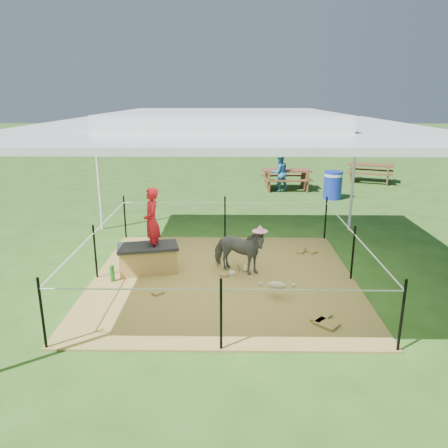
{
  "coord_description": "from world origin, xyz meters",
  "views": [
    {
      "loc": [
        0.1,
        -7.15,
        3.14
      ],
      "look_at": [
        0.0,
        0.6,
        0.85
      ],
      "focal_mm": 35.0,
      "sensor_mm": 36.0,
      "label": 1
    }
  ],
  "objects_px": {
    "green_bottle": "(112,274)",
    "picnic_table_far": "(370,173)",
    "picnic_table_near": "(286,179)",
    "foal": "(277,284)",
    "straw_bale": "(148,260)",
    "distant_person": "(279,173)",
    "trash_barrel": "(333,185)",
    "woman": "(152,216)",
    "pony": "(238,251)"
  },
  "relations": [
    {
      "from": "pony",
      "to": "foal",
      "type": "distance_m",
      "value": 1.17
    },
    {
      "from": "foal",
      "to": "picnic_table_near",
      "type": "bearing_deg",
      "value": 94.97
    },
    {
      "from": "straw_bale",
      "to": "distant_person",
      "type": "relative_size",
      "value": 0.79
    },
    {
      "from": "woman",
      "to": "foal",
      "type": "height_order",
      "value": "woman"
    },
    {
      "from": "green_bottle",
      "to": "trash_barrel",
      "type": "relative_size",
      "value": 0.32
    },
    {
      "from": "woman",
      "to": "foal",
      "type": "bearing_deg",
      "value": 51.34
    },
    {
      "from": "picnic_table_near",
      "to": "green_bottle",
      "type": "bearing_deg",
      "value": -118.43
    },
    {
      "from": "pony",
      "to": "trash_barrel",
      "type": "bearing_deg",
      "value": -5.38
    },
    {
      "from": "green_bottle",
      "to": "distant_person",
      "type": "height_order",
      "value": "distant_person"
    },
    {
      "from": "woman",
      "to": "pony",
      "type": "height_order",
      "value": "woman"
    },
    {
      "from": "woman",
      "to": "green_bottle",
      "type": "xyz_separation_m",
      "value": [
        -0.65,
        -0.45,
        -0.92
      ]
    },
    {
      "from": "foal",
      "to": "green_bottle",
      "type": "bearing_deg",
      "value": -179.14
    },
    {
      "from": "picnic_table_near",
      "to": "woman",
      "type": "bearing_deg",
      "value": -115.79
    },
    {
      "from": "green_bottle",
      "to": "picnic_table_far",
      "type": "relative_size",
      "value": 0.17
    },
    {
      "from": "trash_barrel",
      "to": "picnic_table_far",
      "type": "bearing_deg",
      "value": 54.09
    },
    {
      "from": "trash_barrel",
      "to": "pony",
      "type": "bearing_deg",
      "value": -116.69
    },
    {
      "from": "green_bottle",
      "to": "picnic_table_far",
      "type": "distance_m",
      "value": 11.86
    },
    {
      "from": "trash_barrel",
      "to": "picnic_table_far",
      "type": "relative_size",
      "value": 0.53
    },
    {
      "from": "trash_barrel",
      "to": "picnic_table_near",
      "type": "xyz_separation_m",
      "value": [
        -1.28,
        1.45,
        -0.09
      ]
    },
    {
      "from": "green_bottle",
      "to": "distant_person",
      "type": "xyz_separation_m",
      "value": [
        3.71,
        7.61,
        0.47
      ]
    },
    {
      "from": "woman",
      "to": "pony",
      "type": "bearing_deg",
      "value": 75.27
    },
    {
      "from": "foal",
      "to": "picnic_table_far",
      "type": "distance_m",
      "value": 10.91
    },
    {
      "from": "trash_barrel",
      "to": "picnic_table_near",
      "type": "distance_m",
      "value": 1.94
    },
    {
      "from": "pony",
      "to": "woman",
      "type": "bearing_deg",
      "value": 109.22
    },
    {
      "from": "straw_bale",
      "to": "picnic_table_far",
      "type": "relative_size",
      "value": 0.62
    },
    {
      "from": "green_bottle",
      "to": "trash_barrel",
      "type": "bearing_deg",
      "value": 51.02
    },
    {
      "from": "foal",
      "to": "trash_barrel",
      "type": "bearing_deg",
      "value": 83.7
    },
    {
      "from": "green_bottle",
      "to": "foal",
      "type": "relative_size",
      "value": 0.33
    },
    {
      "from": "foal",
      "to": "pony",
      "type": "bearing_deg",
      "value": 134.06
    },
    {
      "from": "picnic_table_far",
      "to": "distant_person",
      "type": "height_order",
      "value": "distant_person"
    },
    {
      "from": "trash_barrel",
      "to": "picnic_table_far",
      "type": "xyz_separation_m",
      "value": [
        2.04,
        2.81,
        -0.1
      ]
    },
    {
      "from": "pony",
      "to": "picnic_table_near",
      "type": "xyz_separation_m",
      "value": [
        1.8,
        7.58,
        -0.11
      ]
    },
    {
      "from": "woman",
      "to": "distant_person",
      "type": "xyz_separation_m",
      "value": [
        3.06,
        7.16,
        -0.45
      ]
    },
    {
      "from": "picnic_table_near",
      "to": "foal",
      "type": "bearing_deg",
      "value": -99.79
    },
    {
      "from": "straw_bale",
      "to": "picnic_table_far",
      "type": "height_order",
      "value": "picnic_table_far"
    },
    {
      "from": "picnic_table_near",
      "to": "picnic_table_far",
      "type": "distance_m",
      "value": 3.59
    },
    {
      "from": "trash_barrel",
      "to": "distant_person",
      "type": "bearing_deg",
      "value": 145.03
    },
    {
      "from": "green_bottle",
      "to": "pony",
      "type": "distance_m",
      "value": 2.25
    },
    {
      "from": "green_bottle",
      "to": "pony",
      "type": "height_order",
      "value": "pony"
    },
    {
      "from": "straw_bale",
      "to": "picnic_table_far",
      "type": "bearing_deg",
      "value": 52.72
    },
    {
      "from": "straw_bale",
      "to": "woman",
      "type": "distance_m",
      "value": 0.84
    },
    {
      "from": "straw_bale",
      "to": "picnic_table_near",
      "type": "height_order",
      "value": "picnic_table_near"
    },
    {
      "from": "green_bottle",
      "to": "foal",
      "type": "xyz_separation_m",
      "value": [
        2.79,
        -0.6,
        0.1
      ]
    },
    {
      "from": "straw_bale",
      "to": "woman",
      "type": "relative_size",
      "value": 0.83
    },
    {
      "from": "green_bottle",
      "to": "picnic_table_near",
      "type": "xyz_separation_m",
      "value": [
        3.99,
        7.97,
        0.17
      ]
    },
    {
      "from": "green_bottle",
      "to": "pony",
      "type": "xyz_separation_m",
      "value": [
        2.2,
        0.39,
        0.29
      ]
    },
    {
      "from": "pony",
      "to": "picnic_table_far",
      "type": "xyz_separation_m",
      "value": [
        5.12,
        8.94,
        -0.12
      ]
    },
    {
      "from": "distant_person",
      "to": "picnic_table_near",
      "type": "bearing_deg",
      "value": -150.23
    },
    {
      "from": "green_bottle",
      "to": "trash_barrel",
      "type": "distance_m",
      "value": 8.39
    },
    {
      "from": "green_bottle",
      "to": "picnic_table_near",
      "type": "bearing_deg",
      "value": 63.41
    }
  ]
}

